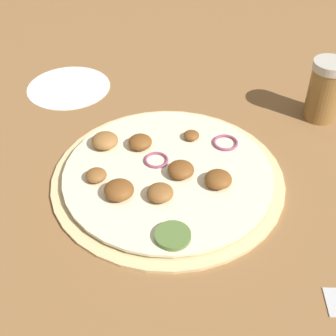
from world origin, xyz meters
The scene contains 4 objects.
ground_plane centered at (0.00, 0.00, 0.00)m, with size 3.00×3.00×0.00m, color olive.
pizza centered at (0.00, 0.00, 0.01)m, with size 0.29×0.29×0.03m.
spice_jar centered at (0.26, -0.02, 0.05)m, with size 0.05×0.05×0.09m.
flour_patch centered at (0.00, 0.27, 0.00)m, with size 0.13×0.13×0.00m.
Camera 1 is at (-0.26, -0.35, 0.40)m, focal length 50.00 mm.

